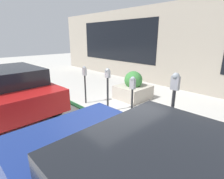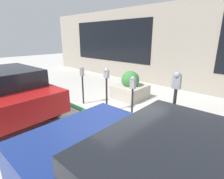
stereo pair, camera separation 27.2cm
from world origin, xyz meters
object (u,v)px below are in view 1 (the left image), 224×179
Objects in this scene: parking_meter_middle at (108,82)px; planter_box at (133,88)px; parking_meter_fourth at (85,78)px; parking_meter_nearest at (174,97)px; parking_meter_second at (132,90)px; parked_car_middle at (9,89)px.

parking_meter_middle is 1.19× the size of planter_box.
parking_meter_fourth reaches higher than planter_box.
parking_meter_nearest reaches higher than parking_meter_second.
parking_meter_nearest is 0.40× the size of parked_car_middle.
parking_meter_middle reaches higher than parking_meter_second.
parking_meter_middle reaches higher than planter_box.
parking_meter_second is at bearing -178.96° from parking_meter_fourth.
parking_meter_middle is 1.67m from planter_box.
parking_meter_second is at bearing -146.95° from parked_car_middle.
parked_car_middle is (2.05, 2.22, -0.22)m from parking_meter_middle.
parked_car_middle reaches higher than planter_box.
parking_meter_second is at bearing -1.20° from parking_meter_nearest.
parking_meter_second is 1.11× the size of planter_box.
parking_meter_nearest is 2.20m from parking_meter_middle.
parking_meter_middle is 0.35× the size of parked_car_middle.
parking_meter_nearest is 4.77m from parked_car_middle.
parking_meter_fourth is at bearing -116.20° from parked_car_middle.
parking_meter_fourth is at bearing 0.24° from parking_meter_nearest.
parked_car_middle reaches higher than parking_meter_fourth.
parking_meter_middle is 1.10m from parking_meter_fourth.
parking_meter_nearest is 1.18m from parking_meter_second.
parking_meter_fourth is 1.90m from planter_box.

